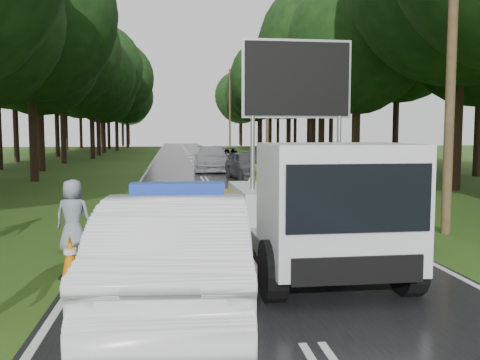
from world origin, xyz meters
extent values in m
plane|color=#264313|center=(0.00, 0.00, 0.00)|extent=(160.00, 160.00, 0.00)
cube|color=black|center=(0.00, 30.00, 0.01)|extent=(7.00, 140.00, 0.02)
cylinder|color=gray|center=(3.70, 0.00, 0.35)|extent=(0.12, 0.12, 0.70)
cube|color=gray|center=(3.70, 30.00, 0.55)|extent=(0.05, 60.00, 0.30)
cylinder|color=#463520|center=(5.20, 2.00, 5.00)|extent=(0.24, 0.24, 10.00)
cylinder|color=#463520|center=(5.20, 28.00, 5.00)|extent=(0.24, 0.24, 10.00)
cube|color=#463520|center=(5.20, 28.00, 9.20)|extent=(1.40, 0.08, 0.08)
cylinder|color=#463520|center=(5.20, 54.00, 5.00)|extent=(0.24, 0.24, 10.00)
cube|color=#463520|center=(5.20, 54.00, 9.20)|extent=(1.40, 0.08, 0.08)
imported|color=white|center=(-1.61, -3.23, 0.86)|extent=(2.18, 5.35, 1.72)
cube|color=#1938A5|center=(-1.61, -3.23, 1.81)|extent=(1.31, 0.45, 0.17)
cube|color=gray|center=(0.89, -0.48, 0.63)|extent=(2.36, 4.85, 0.29)
cube|color=silver|center=(0.87, 0.66, 1.09)|extent=(2.45, 2.79, 0.63)
cube|color=silver|center=(0.92, -2.55, 1.43)|extent=(2.32, 1.87, 1.95)
cube|color=black|center=(0.93, -3.49, 1.66)|extent=(2.12, 0.08, 0.97)
cube|color=black|center=(0.88, 0.21, 3.67)|extent=(2.18, 0.17, 1.49)
cylinder|color=black|center=(-0.17, -2.79, 0.48)|extent=(0.33, 0.97, 0.96)
cylinder|color=black|center=(2.01, -2.76, 0.48)|extent=(0.33, 0.97, 0.96)
cylinder|color=black|center=(-0.22, 0.88, 0.48)|extent=(0.33, 0.97, 0.96)
cylinder|color=black|center=(1.96, 0.91, 0.48)|extent=(0.33, 0.97, 0.96)
cube|color=#FFFB0D|center=(-2.06, 3.12, 0.55)|extent=(0.09, 0.09, 1.09)
cube|color=#FFFB0D|center=(-1.56, 2.91, 0.55)|extent=(0.09, 0.09, 1.09)
cube|color=#FFFB0D|center=(-0.04, 2.29, 0.55)|extent=(0.09, 0.09, 1.09)
cube|color=#FFFB0D|center=(0.46, 2.08, 0.55)|extent=(0.09, 0.09, 1.09)
cube|color=#F2CC00|center=(-0.80, 2.60, 1.04)|extent=(2.65, 1.13, 0.27)
imported|color=#C7DB0B|center=(0.52, 3.52, 0.86)|extent=(0.75, 0.66, 1.72)
imported|color=#1B44B1|center=(0.73, 0.50, 0.89)|extent=(1.02, 0.90, 1.78)
imported|color=gray|center=(-3.80, 1.00, 0.79)|extent=(0.86, 0.65, 1.58)
imported|color=#3B3E43|center=(2.35, 17.75, 0.78)|extent=(2.41, 4.76, 1.56)
imported|color=gray|center=(0.80, 23.75, 0.80)|extent=(2.56, 5.66, 1.61)
imported|color=black|center=(2.43, 29.75, 0.66)|extent=(2.20, 4.73, 1.31)
imported|color=#44464C|center=(2.21, 35.75, 0.63)|extent=(1.62, 3.94, 1.27)
cube|color=black|center=(-3.50, -1.00, 0.02)|extent=(0.37, 0.37, 0.03)
cone|color=orange|center=(-3.50, -1.00, 0.40)|extent=(0.30, 0.30, 0.76)
cube|color=black|center=(-0.32, 1.84, 0.01)|extent=(0.31, 0.31, 0.03)
cone|color=orange|center=(-0.32, 1.84, 0.33)|extent=(0.25, 0.25, 0.63)
cube|color=black|center=(0.33, 2.50, 0.02)|extent=(0.39, 0.39, 0.03)
cone|color=orange|center=(0.33, 2.50, 0.42)|extent=(0.32, 0.32, 0.80)
cube|color=black|center=(-2.45, 3.00, 0.01)|extent=(0.31, 0.31, 0.03)
cone|color=orange|center=(-2.45, 3.00, 0.34)|extent=(0.26, 0.26, 0.64)
cube|color=black|center=(2.61, 4.50, 0.02)|extent=(0.36, 0.36, 0.03)
cone|color=orange|center=(2.61, 4.50, 0.39)|extent=(0.29, 0.29, 0.73)
camera|label=1|loc=(-1.66, -10.66, 2.61)|focal=40.00mm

